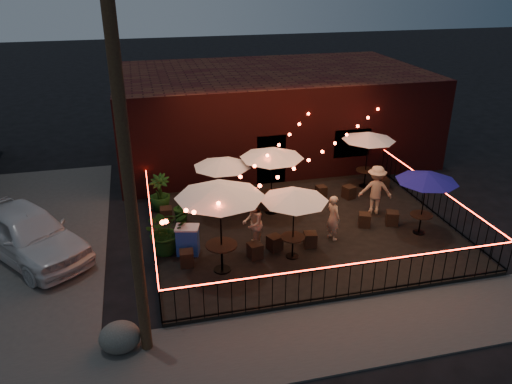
# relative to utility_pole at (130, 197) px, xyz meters

# --- Properties ---
(ground) EXTENTS (110.00, 110.00, 0.00)m
(ground) POSITION_rel_utility_pole_xyz_m (5.40, 2.60, -4.00)
(ground) COLOR black
(ground) RESTS_ON ground
(patio) EXTENTS (10.00, 8.00, 0.15)m
(patio) POSITION_rel_utility_pole_xyz_m (5.40, 4.60, -3.92)
(patio) COLOR black
(patio) RESTS_ON ground
(sidewalk) EXTENTS (18.00, 2.50, 0.05)m
(sidewalk) POSITION_rel_utility_pole_xyz_m (5.40, -0.65, -3.98)
(sidewalk) COLOR #3F3C3A
(sidewalk) RESTS_ON ground
(brick_building) EXTENTS (14.00, 8.00, 4.00)m
(brick_building) POSITION_rel_utility_pole_xyz_m (6.40, 12.59, -2.00)
(brick_building) COLOR black
(brick_building) RESTS_ON ground
(utility_pole) EXTENTS (0.26, 0.26, 8.00)m
(utility_pole) POSITION_rel_utility_pole_xyz_m (0.00, 0.00, 0.00)
(utility_pole) COLOR #382117
(utility_pole) RESTS_ON ground
(fence_front) EXTENTS (10.00, 0.04, 1.04)m
(fence_front) POSITION_rel_utility_pole_xyz_m (5.40, 0.60, -3.34)
(fence_front) COLOR black
(fence_front) RESTS_ON patio
(fence_left) EXTENTS (0.04, 8.00, 1.04)m
(fence_left) POSITION_rel_utility_pole_xyz_m (0.40, 4.60, -3.34)
(fence_left) COLOR black
(fence_left) RESTS_ON patio
(fence_right) EXTENTS (0.04, 8.00, 1.04)m
(fence_right) POSITION_rel_utility_pole_xyz_m (10.40, 4.60, -3.34)
(fence_right) COLOR black
(fence_right) RESTS_ON patio
(festoon_lights) EXTENTS (10.02, 8.72, 1.32)m
(festoon_lights) POSITION_rel_utility_pole_xyz_m (4.39, 4.30, -1.48)
(festoon_lights) COLOR red
(festoon_lights) RESTS_ON ground
(cafe_table_0) EXTENTS (2.88, 2.88, 2.79)m
(cafe_table_0) POSITION_rel_utility_pole_xyz_m (2.30, 2.69, -1.31)
(cafe_table_0) COLOR black
(cafe_table_0) RESTS_ON patio
(cafe_table_1) EXTENTS (2.65, 2.65, 2.22)m
(cafe_table_1) POSITION_rel_utility_pole_xyz_m (2.96, 6.14, -1.82)
(cafe_table_1) COLOR black
(cafe_table_1) RESTS_ON patio
(cafe_table_2) EXTENTS (2.48, 2.48, 2.25)m
(cafe_table_2) POSITION_rel_utility_pole_xyz_m (4.54, 2.92, -1.80)
(cafe_table_2) COLOR black
(cafe_table_2) RESTS_ON patio
(cafe_table_3) EXTENTS (2.85, 2.85, 2.48)m
(cafe_table_3) POSITION_rel_utility_pole_xyz_m (4.70, 6.02, -1.58)
(cafe_table_3) COLOR black
(cafe_table_3) RESTS_ON patio
(cafe_table_4) EXTENTS (2.21, 2.21, 2.21)m
(cafe_table_4) POSITION_rel_utility_pole_xyz_m (9.14, 3.36, -1.84)
(cafe_table_4) COLOR black
(cafe_table_4) RESTS_ON patio
(cafe_table_5) EXTENTS (2.71, 2.71, 2.31)m
(cafe_table_5) POSITION_rel_utility_pole_xyz_m (9.01, 7.40, -1.74)
(cafe_table_5) COLOR black
(cafe_table_5) RESTS_ON patio
(bistro_chair_0) EXTENTS (0.43, 0.43, 0.48)m
(bistro_chair_0) POSITION_rel_utility_pole_xyz_m (1.32, 3.19, -3.61)
(bistro_chair_0) COLOR black
(bistro_chair_0) RESTS_ON patio
(bistro_chair_1) EXTENTS (0.48, 0.48, 0.47)m
(bistro_chair_1) POSITION_rel_utility_pole_xyz_m (3.40, 3.15, -3.61)
(bistro_chair_1) COLOR black
(bistro_chair_1) RESTS_ON patio
(bistro_chair_2) EXTENTS (0.44, 0.44, 0.49)m
(bistro_chair_2) POSITION_rel_utility_pole_xyz_m (0.94, 6.25, -3.60)
(bistro_chair_2) COLOR black
(bistro_chair_2) RESTS_ON patio
(bistro_chair_3) EXTENTS (0.48, 0.48, 0.43)m
(bistro_chair_3) POSITION_rel_utility_pole_xyz_m (3.15, 6.55, -3.64)
(bistro_chair_3) COLOR black
(bistro_chair_3) RESTS_ON patio
(bistro_chair_4) EXTENTS (0.52, 0.52, 0.48)m
(bistro_chair_4) POSITION_rel_utility_pole_xyz_m (4.11, 3.45, -3.61)
(bistro_chair_4) COLOR black
(bistro_chair_4) RESTS_ON patio
(bistro_chair_5) EXTENTS (0.46, 0.46, 0.47)m
(bistro_chair_5) POSITION_rel_utility_pole_xyz_m (5.28, 3.40, -3.61)
(bistro_chair_5) COLOR black
(bistro_chair_5) RESTS_ON patio
(bistro_chair_6) EXTENTS (0.54, 0.54, 0.48)m
(bistro_chair_6) POSITION_rel_utility_pole_xyz_m (4.64, 6.30, -3.61)
(bistro_chair_6) COLOR black
(bistro_chair_6) RESTS_ON patio
(bistro_chair_7) EXTENTS (0.41, 0.41, 0.43)m
(bistro_chair_7) POSITION_rel_utility_pole_xyz_m (6.95, 6.88, -3.63)
(bistro_chair_7) COLOR black
(bistro_chair_7) RESTS_ON patio
(bistro_chair_8) EXTENTS (0.52, 0.52, 0.47)m
(bistro_chair_8) POSITION_rel_utility_pole_xyz_m (7.54, 4.24, -3.61)
(bistro_chair_8) COLOR black
(bistro_chair_8) RESTS_ON patio
(bistro_chair_9) EXTENTS (0.54, 0.54, 0.48)m
(bistro_chair_9) POSITION_rel_utility_pole_xyz_m (8.52, 4.12, -3.61)
(bistro_chair_9) COLOR black
(bistro_chair_9) RESTS_ON patio
(bistro_chair_10) EXTENTS (0.52, 0.52, 0.48)m
(bistro_chair_10) POSITION_rel_utility_pole_xyz_m (7.95, 6.51, -3.61)
(bistro_chair_10) COLOR black
(bistro_chair_10) RESTS_ON patio
(bistro_chair_11) EXTENTS (0.35, 0.35, 0.42)m
(bistro_chair_11) POSITION_rel_utility_pole_xyz_m (9.69, 7.04, -3.64)
(bistro_chair_11) COLOR black
(bistro_chair_11) RESTS_ON patio
(patron_a) EXTENTS (0.53, 0.65, 1.54)m
(patron_a) POSITION_rel_utility_pole_xyz_m (6.14, 3.69, -3.08)
(patron_a) COLOR tan
(patron_a) RESTS_ON patio
(patron_b) EXTENTS (0.95, 1.05, 1.76)m
(patron_b) POSITION_rel_utility_pole_xyz_m (3.45, 3.72, -2.97)
(patron_b) COLOR #D6A18F
(patron_b) RESTS_ON patio
(patron_c) EXTENTS (1.33, 1.04, 1.81)m
(patron_c) POSITION_rel_utility_pole_xyz_m (8.31, 5.11, -2.94)
(patron_c) COLOR tan
(patron_c) RESTS_ON patio
(potted_shrub_a) EXTENTS (1.62, 1.50, 1.50)m
(potted_shrub_a) POSITION_rel_utility_pole_xyz_m (0.80, 4.14, -3.10)
(potted_shrub_a) COLOR #1A3D0E
(potted_shrub_a) RESTS_ON patio
(potted_shrub_b) EXTENTS (0.80, 0.72, 1.20)m
(potted_shrub_b) POSITION_rel_utility_pole_xyz_m (1.51, 6.00, -3.25)
(potted_shrub_b) COLOR #133B10
(potted_shrub_b) RESTS_ON patio
(potted_shrub_c) EXTENTS (0.98, 0.98, 1.37)m
(potted_shrub_c) POSITION_rel_utility_pole_xyz_m (0.81, 7.16, -3.17)
(potted_shrub_c) COLOR #173B0E
(potted_shrub_c) RESTS_ON patio
(cooler) EXTENTS (0.82, 0.68, 0.94)m
(cooler) POSITION_rel_utility_pole_xyz_m (1.44, 3.86, -3.37)
(cooler) COLOR blue
(cooler) RESTS_ON patio
(boulder) EXTENTS (1.10, 0.99, 0.73)m
(boulder) POSITION_rel_utility_pole_xyz_m (-0.61, 0.11, -3.63)
(boulder) COLOR #494944
(boulder) RESTS_ON ground
(car_white) EXTENTS (4.51, 5.03, 1.65)m
(car_white) POSITION_rel_utility_pole_xyz_m (-3.36, 5.12, -3.17)
(car_white) COLOR white
(car_white) RESTS_ON ground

